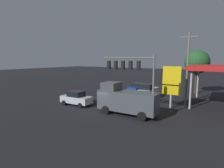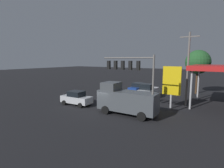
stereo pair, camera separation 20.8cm
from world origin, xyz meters
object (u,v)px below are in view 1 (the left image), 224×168
delivery_truck (126,100)px  sedan_waiting (137,88)px  pickup_parked (148,91)px  street_tree (197,62)px  utility_pole (187,67)px  traffic_signal_assembly (131,70)px  price_sign (172,82)px  sedan_far (76,98)px

delivery_truck → sedan_waiting: (4.22, -12.40, -0.74)m
pickup_parked → street_tree: street_tree is taller
utility_pole → street_tree: (0.08, -9.81, 0.57)m
traffic_signal_assembly → street_tree: bearing=-103.9°
price_sign → pickup_parked: size_ratio=1.03×
sedan_waiting → pickup_parked: (-3.13, 2.90, 0.16)m
delivery_truck → street_tree: bearing=-107.3°
sedan_far → pickup_parked: bearing=-127.9°
price_sign → pickup_parked: bearing=-42.1°
utility_pole → delivery_truck: (4.98, 7.93, -3.47)m
traffic_signal_assembly → pickup_parked: bearing=-80.3°
delivery_truck → sedan_far: size_ratio=1.53×
traffic_signal_assembly → delivery_truck: size_ratio=0.98×
sedan_waiting → street_tree: bearing=124.2°
utility_pole → street_tree: utility_pole is taller
price_sign → street_tree: size_ratio=0.68×
sedan_waiting → pickup_parked: 4.27m
traffic_signal_assembly → price_sign: traffic_signal_assembly is taller
sedan_waiting → street_tree: 11.61m
traffic_signal_assembly → sedan_far: (8.21, 0.15, -4.16)m
traffic_signal_assembly → delivery_truck: traffic_signal_assembly is taller
delivery_truck → sedan_far: (7.69, 0.06, -0.74)m
delivery_truck → sedan_far: 7.73m
utility_pole → street_tree: 9.83m
traffic_signal_assembly → delivery_truck: bearing=9.4°
price_sign → delivery_truck: price_sign is taller
traffic_signal_assembly → utility_pole: (-4.46, -7.85, 0.05)m
delivery_truck → traffic_signal_assembly: bearing=-172.4°
pickup_parked → street_tree: bearing=142.6°
sedan_far → street_tree: bearing=-128.6°
price_sign → pickup_parked: 6.88m
utility_pole → sedan_far: (12.67, 8.00, -4.21)m
pickup_parked → sedan_far: bearing=-36.0°
pickup_parked → street_tree: (-6.00, -8.25, 4.62)m
utility_pole → traffic_signal_assembly: bearing=60.4°
utility_pole → sedan_waiting: bearing=-25.9°
street_tree → delivery_truck: bearing=74.5°
delivery_truck → price_sign: bearing=-127.4°
traffic_signal_assembly → utility_pole: utility_pole is taller
sedan_waiting → street_tree: (-9.13, -5.35, 4.78)m
traffic_signal_assembly → delivery_truck: 3.46m
price_sign → traffic_signal_assembly: bearing=58.0°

